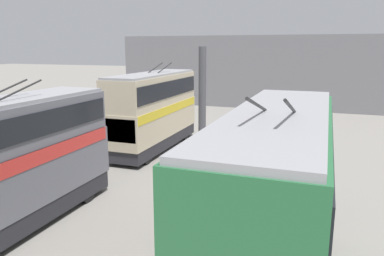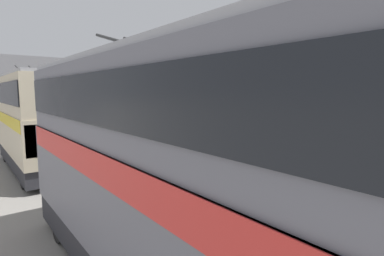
{
  "view_description": "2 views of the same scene",
  "coord_description": "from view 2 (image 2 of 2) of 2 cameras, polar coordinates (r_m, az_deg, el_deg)",
  "views": [
    {
      "loc": [
        -4.37,
        -5.96,
        6.81
      ],
      "look_at": [
        11.23,
        -0.31,
        3.22
      ],
      "focal_mm": 35.0,
      "sensor_mm": 36.0,
      "label": 1
    },
    {
      "loc": [
        0.22,
        7.96,
        4.22
      ],
      "look_at": [
        12.16,
        -1.31,
        2.38
      ],
      "focal_mm": 28.0,
      "sensor_mm": 36.0,
      "label": 2
    }
  ],
  "objects": [
    {
      "name": "bus_right_mid",
      "position": [
        18.15,
        -28.04,
        2.0
      ],
      "size": [
        9.46,
        2.54,
        5.76
      ],
      "color": "black",
      "rests_on": "ground_plane"
    },
    {
      "name": "person_by_left_row",
      "position": [
        11.43,
        32.29,
        -11.08
      ],
      "size": [
        0.3,
        0.45,
        1.69
      ],
      "rotation": [
        0.0,
        0.0,
        3.0
      ],
      "color": "#2D2D33",
      "rests_on": "ground_plane"
    },
    {
      "name": "depot_back_wall",
      "position": [
        38.26,
        -25.95,
        6.0
      ],
      "size": [
        0.5,
        36.0,
        8.11
      ],
      "color": "slate",
      "rests_on": "ground_plane"
    },
    {
      "name": "support_column_far",
      "position": [
        15.63,
        -7.11,
        3.52
      ],
      "size": [
        0.69,
        0.69,
        6.85
      ],
      "color": "#4C4C51",
      "rests_on": "ground_plane"
    },
    {
      "name": "bus_left_near",
      "position": [
        13.73,
        32.3,
        0.83
      ],
      "size": [
        9.3,
        2.54,
        5.91
      ],
      "color": "black",
      "rests_on": "ground_plane"
    },
    {
      "name": "bus_right_near",
      "position": [
        5.68,
        -4.04,
        -7.21
      ],
      "size": [
        11.26,
        2.54,
        5.59
      ],
      "color": "black",
      "rests_on": "ground_plane"
    }
  ]
}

